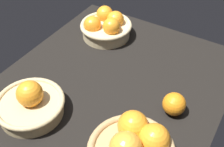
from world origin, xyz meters
The scene contains 4 objects.
market_tray centered at (0.00, 0.00, 1.50)cm, with size 84.00×72.00×3.00cm, color black.
basket_near_right centered at (22.45, -14.07, 6.74)cm, with size 20.84×20.84×11.51cm.
basket_near_left centered at (-23.82, -16.63, 7.36)cm, with size 20.69×20.69×10.39cm.
loose_orange_front_gap centered at (0.17, 22.37, 6.54)cm, with size 7.08×7.08×7.08cm, color orange.
Camera 1 is at (58.31, 36.19, 71.03)cm, focal length 46.06 mm.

